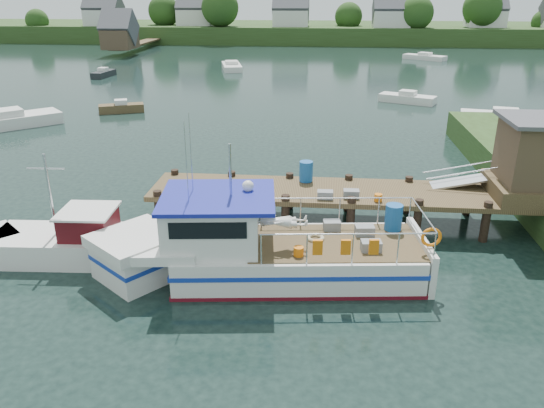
# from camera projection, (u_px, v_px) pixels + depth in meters

# --- Properties ---
(ground_plane) EXTENTS (160.00, 160.00, 0.00)m
(ground_plane) POSITION_uv_depth(u_px,v_px,m) (299.00, 220.00, 21.87)
(ground_plane) COLOR black
(far_shore) EXTENTS (140.00, 42.55, 9.22)m
(far_shore) POSITION_uv_depth(u_px,v_px,m) (320.00, 29.00, 97.07)
(far_shore) COLOR #2C461D
(far_shore) RESTS_ON ground
(dock) EXTENTS (16.60, 3.00, 4.78)m
(dock) POSITION_uv_depth(u_px,v_px,m) (469.00, 174.00, 20.48)
(dock) COLOR #4E3E25
(dock) RESTS_ON ground
(lobster_boat) EXTENTS (11.37, 4.29, 5.40)m
(lobster_boat) POSITION_uv_depth(u_px,v_px,m) (256.00, 249.00, 17.29)
(lobster_boat) COLOR silver
(lobster_boat) RESTS_ON ground
(work_boat) EXTENTS (7.28, 2.54, 3.82)m
(work_boat) POSITION_uv_depth(u_px,v_px,m) (69.00, 242.00, 18.65)
(work_boat) COLOR silver
(work_boat) RESTS_ON ground
(moored_rowboat) EXTENTS (3.55, 2.28, 0.98)m
(moored_rowboat) POSITION_uv_depth(u_px,v_px,m) (121.00, 108.00, 40.98)
(moored_rowboat) COLOR #4E3E25
(moored_rowboat) RESTS_ON ground
(moored_far) EXTENTS (5.77, 4.70, 0.96)m
(moored_far) POSITION_uv_depth(u_px,v_px,m) (425.00, 57.00, 71.66)
(moored_far) COLOR silver
(moored_far) RESTS_ON ground
(moored_a) EXTENTS (6.54, 6.35, 1.25)m
(moored_a) POSITION_uv_depth(u_px,v_px,m) (8.00, 121.00, 36.44)
(moored_a) COLOR silver
(moored_a) RESTS_ON ground
(moored_b) EXTENTS (4.81, 3.34, 1.01)m
(moored_b) POSITION_uv_depth(u_px,v_px,m) (407.00, 98.00, 44.45)
(moored_b) COLOR silver
(moored_b) RESTS_ON ground
(moored_c) EXTENTS (6.39, 3.32, 0.96)m
(moored_c) POSITION_uv_depth(u_px,v_px,m) (505.00, 117.00, 37.93)
(moored_c) COLOR silver
(moored_c) RESTS_ON ground
(moored_d) EXTENTS (3.40, 6.31, 1.02)m
(moored_d) POSITION_uv_depth(u_px,v_px,m) (232.00, 66.00, 62.83)
(moored_d) COLOR silver
(moored_d) RESTS_ON ground
(moored_e) EXTENTS (1.59, 3.71, 0.99)m
(moored_e) POSITION_uv_depth(u_px,v_px,m) (103.00, 73.00, 57.55)
(moored_e) COLOR black
(moored_e) RESTS_ON ground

